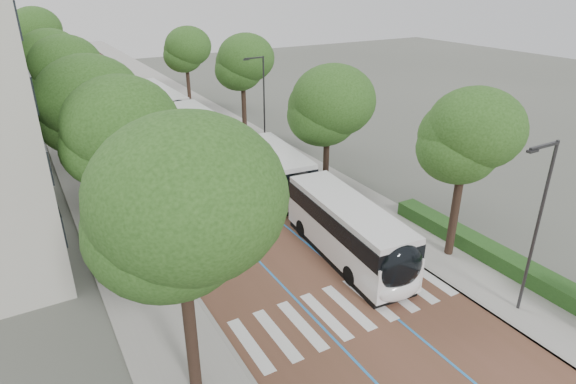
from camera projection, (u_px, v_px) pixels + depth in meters
The scene contains 18 objects.
ground at pixel (358, 321), 21.24m from camera, with size 160.00×160.00×0.00m, color #51544C.
road at pixel (135, 115), 52.86m from camera, with size 11.00×140.00×0.02m, color brown.
sidewalk_left at pixel (61, 124), 49.42m from camera, with size 4.00×140.00×0.12m, color gray.
sidewalk_right at pixel (200, 106), 56.25m from camera, with size 4.00×140.00×0.12m, color gray.
kerb_left at pixel (81, 121), 50.29m from camera, with size 0.20×140.00×0.14m, color gray.
kerb_right at pixel (184, 108), 55.39m from camera, with size 0.20×140.00×0.14m, color gray.
zebra_crossing at pixel (348, 307), 22.11m from camera, with size 10.55×3.60×0.01m.
lane_line_left at pixel (120, 117), 52.13m from camera, with size 0.12×126.00×0.01m, color #2674BE.
lane_line_right at pixel (149, 113), 53.58m from camera, with size 0.12×126.00×0.01m, color #2674BE.
hedge at pixel (497, 256), 25.17m from camera, with size 1.20×14.00×0.80m, color #1C3F15.
streetlight_near at pixel (537, 217), 19.91m from camera, with size 1.82×0.20×8.00m.
streetlight_far at pixel (262, 97), 39.67m from camera, with size 1.82×0.20×8.00m.
lamp_post_left at pixel (160, 200), 23.10m from camera, with size 0.14×0.14×8.00m, color #303032.
trees_left at pixel (68, 82), 34.95m from camera, with size 6.43×61.15×10.14m.
trees_right at pixel (267, 80), 40.53m from camera, with size 5.91×47.12×8.74m.
lead_bus at pixel (314, 202), 28.65m from camera, with size 4.10×18.54×3.20m.
bus_queued_0 at pixel (207, 134), 41.02m from camera, with size 2.57×12.40×3.20m.
bus_queued_1 at pixel (161, 104), 50.77m from camera, with size 2.76×12.44×3.20m.
Camera 1 is at (-11.19, -13.22, 13.92)m, focal length 30.00 mm.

